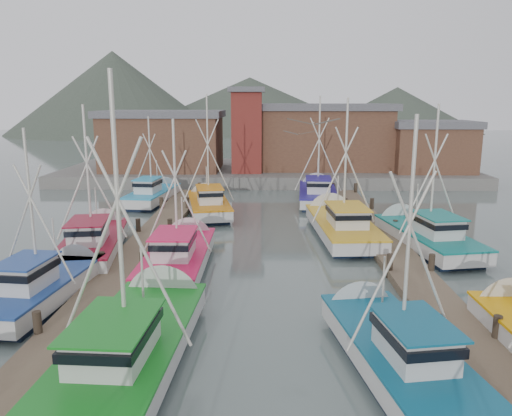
{
  "coord_description": "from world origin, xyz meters",
  "views": [
    {
      "loc": [
        0.04,
        -18.08,
        8.41
      ],
      "look_at": [
        -0.55,
        8.86,
        2.6
      ],
      "focal_mm": 35.0,
      "sensor_mm": 36.0,
      "label": 1
    }
  ],
  "objects_px": {
    "boat_4": "(135,342)",
    "boat_8": "(180,255)",
    "boat_12": "(208,204)",
    "lookout_tower": "(247,129)"
  },
  "relations": [
    {
      "from": "lookout_tower",
      "to": "boat_12",
      "type": "xyz_separation_m",
      "value": [
        -2.45,
        -13.86,
        -4.87
      ]
    },
    {
      "from": "boat_12",
      "to": "boat_4",
      "type": "bearing_deg",
      "value": -101.03
    },
    {
      "from": "boat_8",
      "to": "boat_12",
      "type": "xyz_separation_m",
      "value": [
        -0.05,
        12.83,
        0.0
      ]
    },
    {
      "from": "boat_4",
      "to": "boat_8",
      "type": "bearing_deg",
      "value": 93.71
    },
    {
      "from": "boat_4",
      "to": "boat_12",
      "type": "height_order",
      "value": "boat_4"
    },
    {
      "from": "boat_8",
      "to": "lookout_tower",
      "type": "bearing_deg",
      "value": 84.67
    },
    {
      "from": "lookout_tower",
      "to": "boat_4",
      "type": "distance_m",
      "value": 36.54
    },
    {
      "from": "boat_4",
      "to": "boat_12",
      "type": "relative_size",
      "value": 1.09
    },
    {
      "from": "boat_4",
      "to": "boat_8",
      "type": "height_order",
      "value": "boat_4"
    },
    {
      "from": "boat_8",
      "to": "boat_12",
      "type": "bearing_deg",
      "value": 90.03
    }
  ]
}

